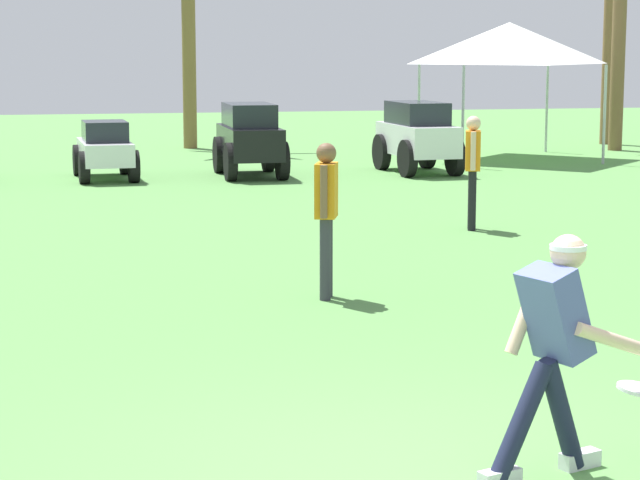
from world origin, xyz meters
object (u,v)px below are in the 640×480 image
(parked_car_slot_b, at_px, (105,149))
(parked_car_slot_d, at_px, (417,135))
(frisbee_in_flight, at_px, (640,389))
(frisbee_thrower, at_px, (554,342))
(palm_tree_left_of_centre, at_px, (189,16))
(palm_tree_right_of_centre, at_px, (620,11))
(teammate_near_sideline, at_px, (473,161))
(teammate_midfield, at_px, (326,205))
(event_tent, at_px, (509,43))
(parked_car_slot_c, at_px, (250,138))

(parked_car_slot_b, relative_size, parked_car_slot_d, 0.93)
(frisbee_in_flight, relative_size, parked_car_slot_b, 0.16)
(frisbee_thrower, relative_size, palm_tree_left_of_centre, 0.27)
(palm_tree_right_of_centre, bearing_deg, teammate_near_sideline, -123.34)
(teammate_near_sideline, xyz_separation_m, parked_car_slot_d, (1.50, 7.60, -0.20))
(teammate_midfield, distance_m, parked_car_slot_b, 11.98)
(teammate_near_sideline, distance_m, parked_car_slot_b, 8.98)
(frisbee_in_flight, height_order, event_tent, event_tent)
(parked_car_slot_b, bearing_deg, frisbee_thrower, -84.01)
(parked_car_slot_b, relative_size, event_tent, 0.68)
(frisbee_thrower, bearing_deg, parked_car_slot_b, 95.99)
(frisbee_in_flight, distance_m, parked_car_slot_d, 17.53)
(frisbee_thrower, xyz_separation_m, frisbee_in_flight, (0.55, -0.02, -0.31))
(palm_tree_right_of_centre, bearing_deg, parked_car_slot_b, -162.10)
(parked_car_slot_b, height_order, parked_car_slot_d, parked_car_slot_d)
(parked_car_slot_d, relative_size, palm_tree_right_of_centre, 0.43)
(teammate_midfield, bearing_deg, palm_tree_left_of_centre, 87.71)
(frisbee_thrower, bearing_deg, teammate_near_sideline, 73.53)
(parked_car_slot_b, height_order, palm_tree_right_of_centre, palm_tree_right_of_centre)
(frisbee_thrower, relative_size, palm_tree_right_of_centre, 0.26)
(palm_tree_right_of_centre, xyz_separation_m, event_tent, (-3.37, -1.64, -0.75))
(parked_car_slot_d, distance_m, palm_tree_left_of_centre, 8.20)
(teammate_midfield, relative_size, parked_car_slot_c, 0.66)
(parked_car_slot_c, height_order, event_tent, event_tent)
(frisbee_thrower, height_order, teammate_near_sideline, teammate_near_sideline)
(frisbee_thrower, relative_size, parked_car_slot_d, 0.60)
(parked_car_slot_b, bearing_deg, palm_tree_right_of_centre, 17.90)
(frisbee_in_flight, height_order, parked_car_slot_c, parked_car_slot_c)
(teammate_midfield, height_order, parked_car_slot_c, teammate_midfield)
(teammate_near_sideline, relative_size, parked_car_slot_b, 0.70)
(parked_car_slot_b, distance_m, event_tent, 9.43)
(teammate_midfield, distance_m, palm_tree_right_of_centre, 19.22)
(frisbee_thrower, height_order, parked_car_slot_d, frisbee_thrower)
(frisbee_in_flight, relative_size, palm_tree_left_of_centre, 0.07)
(parked_car_slot_b, height_order, palm_tree_left_of_centre, palm_tree_left_of_centre)
(parked_car_slot_b, relative_size, palm_tree_right_of_centre, 0.40)
(parked_car_slot_c, bearing_deg, parked_car_slot_b, 178.41)
(parked_car_slot_b, height_order, event_tent, event_tent)
(teammate_midfield, height_order, parked_car_slot_d, teammate_midfield)
(parked_car_slot_c, height_order, palm_tree_left_of_centre, palm_tree_left_of_centre)
(frisbee_thrower, height_order, palm_tree_right_of_centre, palm_tree_right_of_centre)
(parked_car_slot_c, distance_m, parked_car_slot_d, 3.36)
(teammate_near_sideline, height_order, palm_tree_right_of_centre, palm_tree_right_of_centre)
(teammate_near_sideline, relative_size, palm_tree_right_of_centre, 0.28)
(parked_car_slot_c, bearing_deg, teammate_midfield, -95.40)
(teammate_near_sideline, xyz_separation_m, palm_tree_left_of_centre, (-2.23, 14.48, 2.25))
(frisbee_thrower, height_order, parked_car_slot_c, frisbee_thrower)
(parked_car_slot_c, bearing_deg, event_tent, 21.34)
(parked_car_slot_d, bearing_deg, teammate_midfield, -110.83)
(palm_tree_right_of_centre, bearing_deg, parked_car_slot_c, -157.01)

